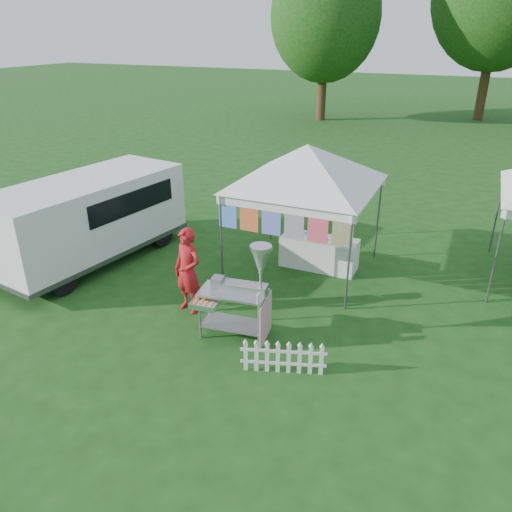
% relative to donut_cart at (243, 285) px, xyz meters
% --- Properties ---
extents(ground, '(120.00, 120.00, 0.00)m').
position_rel_donut_cart_xyz_m(ground, '(0.05, -0.30, -1.11)').
color(ground, '#1A4313').
rests_on(ground, ground).
extents(canopy_main, '(4.24, 4.24, 3.45)m').
position_rel_donut_cart_xyz_m(canopy_main, '(0.05, 3.19, 1.88)').
color(canopy_main, '#59595E').
rests_on(canopy_main, ground).
extents(tree_left, '(6.40, 6.40, 9.53)m').
position_rel_donut_cart_xyz_m(tree_left, '(-5.95, 23.70, 4.72)').
color(tree_left, '#392114').
rests_on(tree_left, ground).
extents(donut_cart, '(1.36, 1.09, 1.89)m').
position_rel_donut_cart_xyz_m(donut_cart, '(0.00, 0.00, 0.00)').
color(donut_cart, gray).
rests_on(donut_cart, ground).
extents(vendor, '(0.73, 0.57, 1.78)m').
position_rel_donut_cart_xyz_m(vendor, '(-1.43, 0.45, -0.22)').
color(vendor, '#B4161D').
rests_on(vendor, ground).
extents(cargo_van, '(2.67, 5.15, 2.04)m').
position_rel_donut_cart_xyz_m(cargo_van, '(-4.89, 1.71, -0.01)').
color(cargo_van, white).
rests_on(cargo_van, ground).
extents(picket_fence, '(1.37, 0.48, 0.56)m').
position_rel_donut_cart_xyz_m(picket_fence, '(1.05, -0.68, -0.82)').
color(picket_fence, white).
rests_on(picket_fence, ground).
extents(display_table, '(1.80, 0.70, 0.75)m').
position_rel_donut_cart_xyz_m(display_table, '(0.36, 3.47, -0.74)').
color(display_table, white).
rests_on(display_table, ground).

